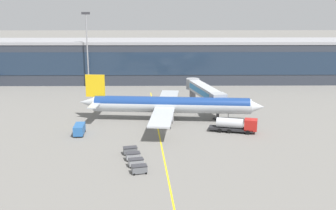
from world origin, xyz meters
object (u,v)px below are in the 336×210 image
object	(u,v)px
baggage_cart_1	(136,162)
baggage_cart_2	(133,156)
baggage_cart_0	(139,169)
main_airliner	(170,105)
baggage_cart_3	(130,150)
fuel_tanker	(236,125)
crew_van	(79,129)

from	to	relation	value
baggage_cart_1	baggage_cart_2	size ratio (longest dim) A/B	1.00
baggage_cart_0	baggage_cart_1	size ratio (longest dim) A/B	1.00
main_airliner	baggage_cart_1	bearing A→B (deg)	-102.57
baggage_cart_3	baggage_cart_1	bearing A→B (deg)	-76.30
baggage_cart_3	fuel_tanker	bearing A→B (deg)	31.08
baggage_cart_1	baggage_cart_2	world-z (taller)	same
crew_van	baggage_cart_2	xyz separation A→B (m)	(13.01, -15.47, -0.53)
baggage_cart_0	baggage_cart_1	xyz separation A→B (m)	(-0.76, 3.11, 0.00)
main_airliner	baggage_cart_0	xyz separation A→B (m)	(-5.88, -32.89, -3.30)
baggage_cart_0	baggage_cart_2	bearing A→B (deg)	103.70
fuel_tanker	baggage_cart_2	world-z (taller)	fuel_tanker
baggage_cart_0	baggage_cart_1	distance (m)	3.20
baggage_cart_1	baggage_cart_3	distance (m)	6.40
baggage_cart_2	baggage_cart_3	world-z (taller)	same
fuel_tanker	crew_van	world-z (taller)	fuel_tanker
baggage_cart_1	baggage_cart_3	size ratio (longest dim) A/B	1.00
baggage_cart_1	baggage_cart_2	xyz separation A→B (m)	(-0.76, 3.11, 0.00)
baggage_cart_2	baggage_cart_1	bearing A→B (deg)	-76.30
crew_van	main_airliner	bearing A→B (deg)	28.77
main_airliner	fuel_tanker	world-z (taller)	main_airliner
main_airliner	baggage_cart_1	xyz separation A→B (m)	(-6.64, -29.78, -3.30)
baggage_cart_0	baggage_cart_2	world-z (taller)	same
fuel_tanker	baggage_cart_2	bearing A→B (deg)	-142.63
baggage_cart_0	baggage_cart_2	distance (m)	6.40
fuel_tanker	main_airliner	bearing A→B (deg)	146.56
fuel_tanker	baggage_cart_3	distance (m)	26.78
baggage_cart_1	baggage_cart_3	bearing A→B (deg)	103.70
baggage_cart_1	main_airliner	bearing A→B (deg)	77.43
baggage_cart_3	crew_van	bearing A→B (deg)	134.76
fuel_tanker	baggage_cart_3	bearing A→B (deg)	-148.92
fuel_tanker	baggage_cart_1	bearing A→B (deg)	-136.90
main_airliner	baggage_cart_0	size ratio (longest dim) A/B	15.61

